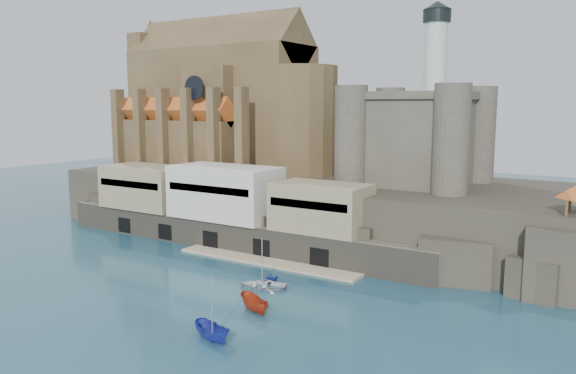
{
  "coord_description": "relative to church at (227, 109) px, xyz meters",
  "views": [
    {
      "loc": [
        47.56,
        -47.74,
        22.97
      ],
      "look_at": [
        -3.19,
        32.0,
        9.07
      ],
      "focal_mm": 35.0,
      "sensor_mm": 36.0,
      "label": 1
    }
  ],
  "objects": [
    {
      "name": "church",
      "position": [
        0.0,
        0.0,
        0.0
      ],
      "size": [
        47.0,
        25.93,
        30.51
      ],
      "color": "#4F3D25",
      "rests_on": "promontory"
    },
    {
      "name": "boat_7",
      "position": [
        31.63,
        -31.15,
        -22.13
      ],
      "size": [
        2.86,
        2.16,
        2.94
      ],
      "primitive_type": "imported",
      "rotation": [
        0.0,
        0.0,
        6.02
      ],
      "color": "#1C3895",
      "rests_on": "ground"
    },
    {
      "name": "boat_2",
      "position": [
        37.13,
        -49.2,
        -22.13
      ],
      "size": [
        2.54,
        2.51,
        5.28
      ],
      "primitive_type": "imported",
      "rotation": [
        0.0,
        0.0,
        1.26
      ],
      "color": "#24309E",
      "rests_on": "ground"
    },
    {
      "name": "castle_keep",
      "position": [
        40.21,
        -0.78,
        -3.81
      ],
      "size": [
        21.2,
        21.2,
        29.3
      ],
      "color": "#484439",
      "rests_on": "promontory"
    },
    {
      "name": "promontory",
      "position": [
        23.94,
        -2.48,
        -17.2
      ],
      "size": [
        100.0,
        36.0,
        10.0
      ],
      "color": "#2A261F",
      "rests_on": "ground"
    },
    {
      "name": "ground",
      "position": [
        24.13,
        -41.85,
        -22.13
      ],
      "size": [
        300.0,
        300.0,
        0.0
      ],
      "primitive_type": "plane",
      "color": "navy",
      "rests_on": "ground"
    },
    {
      "name": "boat_6",
      "position": [
        32.14,
        -33.53,
        -22.13
      ],
      "size": [
        2.7,
        4.58,
        6.17
      ],
      "primitive_type": "imported",
      "rotation": [
        0.0,
        0.0,
        5.06
      ],
      "color": "silver",
      "rests_on": "ground"
    },
    {
      "name": "quay",
      "position": [
        13.94,
        -18.78,
        -16.06
      ],
      "size": [
        70.0,
        12.0,
        13.05
      ],
      "color": "#625D4F",
      "rests_on": "ground"
    },
    {
      "name": "boat_5",
      "position": [
        35.9,
        -40.54,
        -22.13
      ],
      "size": [
        2.64,
        2.62,
        5.16
      ],
      "primitive_type": "imported",
      "rotation": [
        0.0,
        0.0,
        4.26
      ],
      "color": "#A63114",
      "rests_on": "ground"
    }
  ]
}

